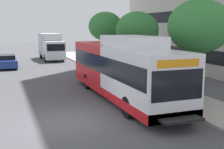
% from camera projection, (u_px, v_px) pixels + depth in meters
% --- Properties ---
extents(ground_plane, '(120.00, 120.00, 0.00)m').
position_uv_depth(ground_plane, '(42.00, 87.00, 20.21)').
color(ground_plane, '#4C4C51').
extents(sidewalk_curb, '(3.00, 56.00, 0.14)m').
position_uv_depth(sidewalk_curb, '(146.00, 84.00, 20.79)').
color(sidewalk_curb, '#A8A399').
rests_on(sidewalk_curb, ground).
extents(transit_bus, '(2.58, 12.25, 3.65)m').
position_uv_depth(transit_bus, '(122.00, 69.00, 16.75)').
color(transit_bus, white).
rests_on(transit_bus, ground).
extents(street_tree_near_stop, '(3.46, 3.46, 5.49)m').
position_uv_depth(street_tree_near_stop, '(199.00, 26.00, 15.90)').
color(street_tree_near_stop, '#4C3823').
rests_on(street_tree_near_stop, sidewalk_curb).
extents(street_tree_mid_block, '(3.47, 3.47, 5.19)m').
position_uv_depth(street_tree_mid_block, '(137.00, 30.00, 23.43)').
color(street_tree_mid_block, '#4C3823').
rests_on(street_tree_mid_block, sidewalk_curb).
extents(street_tree_far_block, '(3.51, 3.51, 5.51)m').
position_uv_depth(street_tree_far_block, '(105.00, 26.00, 30.24)').
color(street_tree_far_block, '#4C3823').
rests_on(street_tree_far_block, sidewalk_curb).
extents(parked_car_far_lane, '(1.80, 4.50, 1.33)m').
position_uv_depth(parked_car_far_lane, '(7.00, 61.00, 29.44)').
color(parked_car_far_lane, navy).
rests_on(parked_car_far_lane, ground).
extents(box_truck_background, '(2.32, 7.01, 3.25)m').
position_uv_depth(box_truck_background, '(51.00, 46.00, 36.85)').
color(box_truck_background, silver).
rests_on(box_truck_background, ground).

